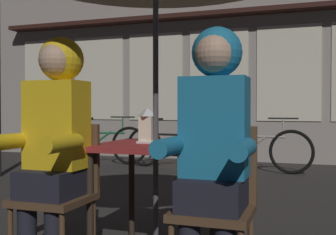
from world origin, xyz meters
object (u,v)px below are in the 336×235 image
(lantern, at_px, (147,125))
(person_right_hooded, at_px, (214,132))
(chair_left, at_px, (60,187))
(bicycle_third, at_px, (257,149))
(bicycle_nearest, at_px, (102,144))
(chair_right, at_px, (216,198))
(person_left_hooded, at_px, (54,129))
(cafe_table, at_px, (156,159))
(bicycle_second, at_px, (172,147))

(lantern, bearing_deg, person_right_hooded, -38.60)
(chair_left, bearing_deg, bicycle_third, 81.11)
(chair_left, distance_m, bicycle_third, 4.30)
(chair_left, distance_m, bicycle_nearest, 4.82)
(chair_right, relative_size, bicycle_third, 0.52)
(person_left_hooded, bearing_deg, bicycle_nearest, 114.77)
(cafe_table, distance_m, person_right_hooded, 0.67)
(cafe_table, height_order, lantern, lantern)
(cafe_table, bearing_deg, lantern, 173.14)
(chair_left, height_order, chair_right, same)
(cafe_table, distance_m, person_left_hooded, 0.67)
(person_right_hooded, bearing_deg, bicycle_nearest, 124.16)
(person_left_hooded, height_order, person_right_hooded, same)
(person_left_hooded, height_order, bicycle_third, person_left_hooded)
(chair_left, height_order, person_right_hooded, person_right_hooded)
(chair_left, bearing_deg, bicycle_nearest, 115.05)
(cafe_table, distance_m, bicycle_third, 3.90)
(lantern, distance_m, bicycle_third, 3.91)
(chair_left, xyz_separation_m, bicycle_third, (0.66, 4.25, -0.14))
(person_right_hooded, height_order, bicycle_nearest, person_right_hooded)
(chair_right, xyz_separation_m, person_right_hooded, (0.00, -0.06, 0.36))
(bicycle_second, distance_m, bicycle_third, 1.36)
(lantern, height_order, chair_right, lantern)
(lantern, relative_size, bicycle_second, 0.14)
(chair_left, bearing_deg, person_left_hooded, -90.00)
(person_left_hooded, bearing_deg, chair_right, 3.39)
(chair_right, height_order, bicycle_third, chair_right)
(person_left_hooded, relative_size, bicycle_second, 0.83)
(person_right_hooded, bearing_deg, chair_left, 176.61)
(bicycle_second, bearing_deg, person_left_hooded, -80.83)
(chair_left, distance_m, bicycle_second, 4.31)
(person_left_hooded, bearing_deg, bicycle_third, 81.23)
(cafe_table, distance_m, bicycle_nearest, 4.73)
(cafe_table, xyz_separation_m, bicycle_second, (-1.18, 3.89, -0.29))
(cafe_table, height_order, bicycle_third, bicycle_third)
(lantern, relative_size, chair_left, 0.27)
(cafe_table, xyz_separation_m, chair_right, (0.48, -0.37, -0.15))
(chair_left, relative_size, bicycle_third, 0.52)
(lantern, height_order, person_right_hooded, person_right_hooded)
(lantern, height_order, chair_left, lantern)
(chair_right, bearing_deg, cafe_table, 142.45)
(lantern, distance_m, chair_right, 0.76)
(chair_left, distance_m, person_left_hooded, 0.36)
(cafe_table, distance_m, chair_left, 0.62)
(lantern, xyz_separation_m, bicycle_nearest, (-2.46, 3.99, -0.51))
(chair_right, height_order, person_left_hooded, person_left_hooded)
(lantern, relative_size, bicycle_nearest, 0.14)
(person_left_hooded, bearing_deg, chair_left, 90.00)
(person_left_hooded, distance_m, bicycle_nearest, 4.89)
(lantern, xyz_separation_m, person_right_hooded, (0.54, -0.43, -0.01))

